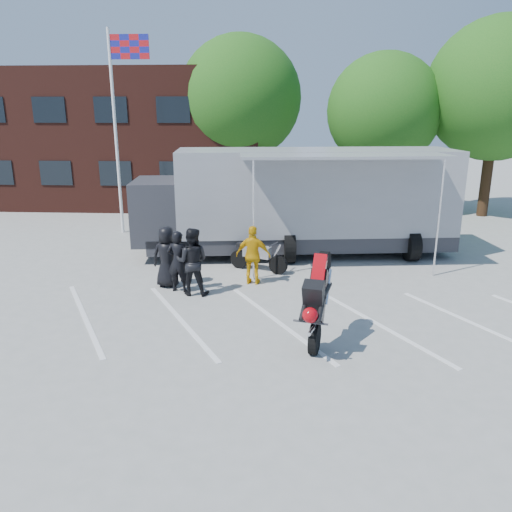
# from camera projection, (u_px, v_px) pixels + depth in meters

# --- Properties ---
(ground) EXTENTS (100.00, 100.00, 0.00)m
(ground) POSITION_uv_depth(u_px,v_px,m) (268.00, 340.00, 11.17)
(ground) COLOR #A0A09B
(ground) RESTS_ON ground
(parking_bay_lines) EXTENTS (18.09, 13.33, 0.01)m
(parking_bay_lines) POSITION_uv_depth(u_px,v_px,m) (270.00, 321.00, 12.12)
(parking_bay_lines) COLOR white
(parking_bay_lines) RESTS_ON ground
(office_building) EXTENTS (18.00, 8.00, 7.00)m
(office_building) POSITION_uv_depth(u_px,v_px,m) (102.00, 138.00, 28.01)
(office_building) COLOR #4A1F18
(office_building) RESTS_ON ground
(flagpole) EXTENTS (1.61, 0.12, 8.00)m
(flagpole) POSITION_uv_depth(u_px,v_px,m) (120.00, 108.00, 19.70)
(flagpole) COLOR white
(flagpole) RESTS_ON ground
(tree_left) EXTENTS (6.12, 6.12, 8.64)m
(tree_left) POSITION_uv_depth(u_px,v_px,m) (240.00, 98.00, 25.07)
(tree_left) COLOR #382314
(tree_left) RESTS_ON ground
(tree_mid) EXTENTS (5.44, 5.44, 7.68)m
(tree_mid) POSITION_uv_depth(u_px,v_px,m) (384.00, 111.00, 23.90)
(tree_mid) COLOR #382314
(tree_mid) RESTS_ON ground
(tree_right) EXTENTS (6.46, 6.46, 9.12)m
(tree_right) POSITION_uv_depth(u_px,v_px,m) (498.00, 90.00, 22.88)
(tree_right) COLOR #382314
(tree_right) RESTS_ON ground
(transporter_truck) EXTENTS (12.12, 6.86, 3.68)m
(transporter_truck) POSITION_uv_depth(u_px,v_px,m) (299.00, 253.00, 17.96)
(transporter_truck) COLOR gray
(transporter_truck) RESTS_ON ground
(parked_motorcycle) EXTENTS (2.13, 1.43, 1.06)m
(parked_motorcycle) POSITION_uv_depth(u_px,v_px,m) (258.00, 271.00, 15.98)
(parked_motorcycle) COLOR #BDBCC2
(parked_motorcycle) RESTS_ON ground
(stunt_bike_rider) EXTENTS (1.32, 2.06, 2.24)m
(stunt_bike_rider) POSITION_uv_depth(u_px,v_px,m) (320.00, 338.00, 11.22)
(stunt_bike_rider) COLOR black
(stunt_bike_rider) RESTS_ON ground
(spectator_leather_a) EXTENTS (0.91, 0.63, 1.78)m
(spectator_leather_a) POSITION_uv_depth(u_px,v_px,m) (167.00, 257.00, 14.34)
(spectator_leather_a) COLOR black
(spectator_leather_a) RESTS_ON ground
(spectator_leather_b) EXTENTS (0.69, 0.51, 1.76)m
(spectator_leather_b) POSITION_uv_depth(u_px,v_px,m) (178.00, 261.00, 13.95)
(spectator_leather_b) COLOR black
(spectator_leather_b) RESTS_ON ground
(spectator_leather_c) EXTENTS (0.95, 0.76, 1.89)m
(spectator_leather_c) POSITION_uv_depth(u_px,v_px,m) (192.00, 262.00, 13.70)
(spectator_leather_c) COLOR black
(spectator_leather_c) RESTS_ON ground
(spectator_hivis) EXTENTS (1.07, 0.56, 1.74)m
(spectator_hivis) POSITION_uv_depth(u_px,v_px,m) (253.00, 255.00, 14.57)
(spectator_hivis) COLOR #E7A90C
(spectator_hivis) RESTS_ON ground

